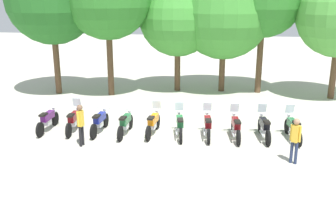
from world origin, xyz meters
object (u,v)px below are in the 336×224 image
Objects in this scene: motorcycle_9 at (293,128)px; motorcycle_6 at (208,125)px; motorcycle_1 at (74,120)px; motorcycle_5 at (180,125)px; person_0 at (81,122)px; motorcycle_3 at (125,123)px; motorcycle_7 at (236,127)px; person_1 at (295,137)px; motorcycle_0 at (48,120)px; motorcycle_8 at (264,127)px; motorcycle_4 at (153,123)px; tree_2 at (178,17)px; tree_3 at (224,12)px; motorcycle_2 at (100,122)px.

motorcycle_6 is at bearing 84.98° from motorcycle_9.
motorcycle_1 is 4.69m from motorcycle_5.
person_0 is at bearing 103.99° from motorcycle_5.
motorcycle_3 is at bearing 83.14° from motorcycle_5.
person_1 is at bearing -145.57° from motorcycle_7.
motorcycle_1 is at bearing -85.63° from motorcycle_0.
motorcycle_1 is 5.87m from motorcycle_6.
motorcycle_7 is at bearing -107.26° from person_1.
motorcycle_1 and motorcycle_8 have the same top height.
person_0 reaches higher than motorcycle_6.
motorcycle_9 is 8.68m from person_0.
motorcycle_4 is 1.00× the size of motorcycle_7.
motorcycle_4 and motorcycle_6 have the same top height.
tree_2 reaches higher than motorcycle_6.
motorcycle_1 is 0.32× the size of tree_2.
motorcycle_9 is at bearing -83.73° from motorcycle_4.
motorcycle_5 is (2.34, 0.10, 0.01)m from motorcycle_3.
tree_3 is (7.52, 8.47, 4.27)m from motorcycle_0.
motorcycle_9 is (4.70, 0.27, 0.00)m from motorcycle_5.
motorcycle_5 is at bearing -82.59° from tree_2.
motorcycle_5 is at bearing -88.89° from motorcycle_0.
person_0 is at bearing -105.41° from tree_2.
person_0 is (-6.11, -1.71, 0.49)m from motorcycle_7.
person_1 reaches higher than motorcycle_8.
motorcycle_2 is 3.51m from motorcycle_5.
motorcycle_0 is 12.11m from tree_3.
motorcycle_6 reaches higher than motorcycle_3.
motorcycle_8 is (3.52, 0.21, 0.00)m from motorcycle_5.
motorcycle_7 is (7.04, 0.09, 0.00)m from motorcycle_1.
motorcycle_6 and motorcycle_9 have the same top height.
motorcycle_2 is at bearing 85.34° from motorcycle_6.
person_1 reaches higher than motorcycle_3.
motorcycle_1 is 1.00× the size of motorcycle_7.
motorcycle_9 is at bearing -92.18° from motorcycle_7.
tree_3 is at bearing -29.51° from motorcycle_2.
tree_3 reaches higher than motorcycle_8.
motorcycle_6 and motorcycle_7 have the same top height.
tree_3 reaches higher than person_0.
person_1 is (3.18, -2.29, 0.48)m from motorcycle_6.
motorcycle_4 is 1.00× the size of motorcycle_9.
person_1 is (-0.34, -2.48, 0.48)m from motorcycle_9.
motorcycle_8 is at bearing -92.52° from motorcycle_6.
motorcycle_5 is at bearing 86.75° from motorcycle_8.
motorcycle_5 is 9.54m from tree_3.
motorcycle_2 is at bearing 84.12° from motorcycle_7.
motorcycle_4 is 1.29× the size of person_1.
motorcycle_2 is (2.35, 0.09, 0.00)m from motorcycle_0.
motorcycle_2 is at bearing -87.71° from motorcycle_0.
motorcycle_3 is at bearing -89.93° from motorcycle_0.
motorcycle_8 is at bearing -60.04° from tree_2.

